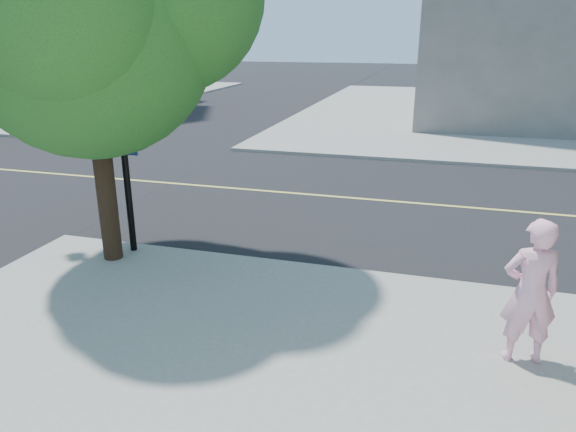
% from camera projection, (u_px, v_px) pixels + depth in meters
% --- Properties ---
extents(ground, '(140.00, 140.00, 0.00)m').
position_uv_depth(ground, '(108.00, 246.00, 10.56)').
color(ground, black).
rests_on(ground, ground).
extents(road_ew, '(140.00, 9.00, 0.01)m').
position_uv_depth(road_ew, '(204.00, 186.00, 14.65)').
color(road_ew, black).
rests_on(road_ew, ground).
extents(man_on_phone, '(0.76, 0.57, 1.86)m').
position_uv_depth(man_on_phone, '(530.00, 292.00, 6.37)').
color(man_on_phone, '#F1A8C6').
rests_on(man_on_phone, sidewalk_se).
extents(signal_pole, '(3.73, 0.42, 4.21)m').
position_uv_depth(signal_pole, '(14.00, 59.00, 9.47)').
color(signal_pole, black).
rests_on(signal_pole, sidewalk_se).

